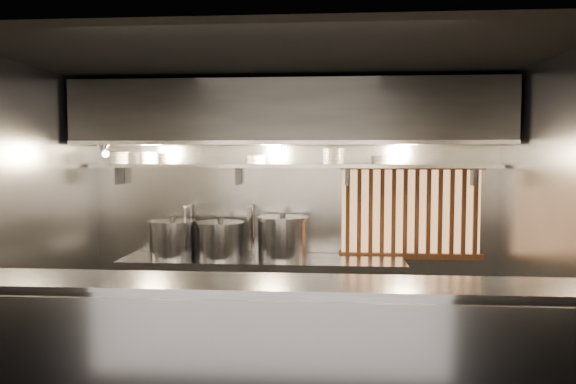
# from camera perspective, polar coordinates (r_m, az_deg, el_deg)

# --- Properties ---
(ceiling) EXTENTS (4.50, 4.50, 0.00)m
(ceiling) POSITION_cam_1_polar(r_m,az_deg,el_deg) (4.83, -0.81, 13.33)
(ceiling) COLOR black
(ceiling) RESTS_ON wall_back
(wall_back) EXTENTS (4.50, 0.00, 4.50)m
(wall_back) POSITION_cam_1_polar(r_m,az_deg,el_deg) (6.29, 0.48, -1.68)
(wall_back) COLOR gray
(wall_back) RESTS_ON floor
(wall_left) EXTENTS (0.00, 3.00, 3.00)m
(wall_left) POSITION_cam_1_polar(r_m,az_deg,el_deg) (5.49, -24.92, -2.84)
(wall_left) COLOR gray
(wall_left) RESTS_ON floor
(wall_right) EXTENTS (0.00, 3.00, 3.00)m
(wall_right) POSITION_cam_1_polar(r_m,az_deg,el_deg) (5.11, 25.26, -3.31)
(wall_right) COLOR gray
(wall_right) RESTS_ON floor
(serving_counter) EXTENTS (4.50, 0.56, 1.13)m
(serving_counter) POSITION_cam_1_polar(r_m,az_deg,el_deg) (4.07, -2.09, -16.83)
(serving_counter) COLOR gray
(serving_counter) RESTS_ON floor
(cooking_bench) EXTENTS (3.00, 0.70, 0.90)m
(cooking_bench) POSITION_cam_1_polar(r_m,az_deg,el_deg) (6.12, -2.63, -10.88)
(cooking_bench) COLOR gray
(cooking_bench) RESTS_ON floor
(bowl_shelf) EXTENTS (4.40, 0.34, 0.04)m
(bowl_shelf) POSITION_cam_1_polar(r_m,az_deg,el_deg) (6.08, 0.36, 2.67)
(bowl_shelf) COLOR gray
(bowl_shelf) RESTS_ON wall_back
(exhaust_hood) EXTENTS (4.40, 0.81, 0.65)m
(exhaust_hood) POSITION_cam_1_polar(r_m,az_deg,el_deg) (5.87, 0.21, 7.94)
(exhaust_hood) COLOR #2D2D30
(exhaust_hood) RESTS_ON ceiling
(wood_screen) EXTENTS (1.56, 0.09, 1.04)m
(wood_screen) POSITION_cam_1_polar(r_m,az_deg,el_deg) (6.29, 12.36, -1.95)
(wood_screen) COLOR #EAA869
(wood_screen) RESTS_ON wall_back
(faucet_left) EXTENTS (0.04, 0.30, 0.50)m
(faucet_left) POSITION_cam_1_polar(r_m,az_deg,el_deg) (6.35, -10.02, -2.53)
(faucet_left) COLOR silver
(faucet_left) RESTS_ON wall_back
(faucet_right) EXTENTS (0.04, 0.30, 0.50)m
(faucet_right) POSITION_cam_1_polar(r_m,az_deg,el_deg) (6.21, -3.76, -2.62)
(faucet_right) COLOR silver
(faucet_right) RESTS_ON wall_back
(heat_lamp) EXTENTS (0.25, 0.35, 0.20)m
(heat_lamp) POSITION_cam_1_polar(r_m,az_deg,el_deg) (6.06, -18.22, 4.24)
(heat_lamp) COLOR gray
(heat_lamp) RESTS_ON exhaust_hood
(pendant_bulb) EXTENTS (0.09, 0.09, 0.19)m
(pendant_bulb) POSITION_cam_1_polar(r_m,az_deg,el_deg) (5.97, -0.68, 3.43)
(pendant_bulb) COLOR #2D2D30
(pendant_bulb) RESTS_ON exhaust_hood
(stock_pot_left) EXTENTS (0.66, 0.66, 0.43)m
(stock_pot_left) POSITION_cam_1_polar(r_m,az_deg,el_deg) (6.05, -6.87, -4.83)
(stock_pot_left) COLOR gray
(stock_pot_left) RESTS_ON cooking_bench
(stock_pot_mid) EXTENTS (0.69, 0.69, 0.43)m
(stock_pot_mid) POSITION_cam_1_polar(r_m,az_deg,el_deg) (6.20, -11.64, -4.64)
(stock_pot_mid) COLOR gray
(stock_pot_mid) RESTS_ON cooking_bench
(stock_pot_right) EXTENTS (0.66, 0.66, 0.49)m
(stock_pot_right) POSITION_cam_1_polar(r_m,az_deg,el_deg) (6.00, -0.55, -4.60)
(stock_pot_right) COLOR gray
(stock_pot_right) RESTS_ON cooking_bench
(bowl_stack_0) EXTENTS (0.20, 0.20, 0.13)m
(bowl_stack_0) POSITION_cam_1_polar(r_m,az_deg,el_deg) (6.50, -16.74, 3.34)
(bowl_stack_0) COLOR white
(bowl_stack_0) RESTS_ON bowl_shelf
(bowl_stack_1) EXTENTS (0.20, 0.20, 0.13)m
(bowl_stack_1) POSITION_cam_1_polar(r_m,az_deg,el_deg) (6.39, -13.85, 3.38)
(bowl_stack_1) COLOR white
(bowl_stack_1) RESTS_ON bowl_shelf
(bowl_stack_2) EXTENTS (0.22, 0.22, 0.09)m
(bowl_stack_2) POSITION_cam_1_polar(r_m,az_deg,el_deg) (6.12, -3.23, 3.30)
(bowl_stack_2) COLOR white
(bowl_stack_2) RESTS_ON bowl_shelf
(bowl_stack_3) EXTENTS (0.23, 0.23, 0.17)m
(bowl_stack_3) POSITION_cam_1_polar(r_m,az_deg,el_deg) (6.06, 4.63, 3.64)
(bowl_stack_3) COLOR white
(bowl_stack_3) RESTS_ON bowl_shelf
(bowl_stack_4) EXTENTS (0.23, 0.23, 0.09)m
(bowl_stack_4) POSITION_cam_1_polar(r_m,az_deg,el_deg) (6.09, 9.71, 3.24)
(bowl_stack_4) COLOR white
(bowl_stack_4) RESTS_ON bowl_shelf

